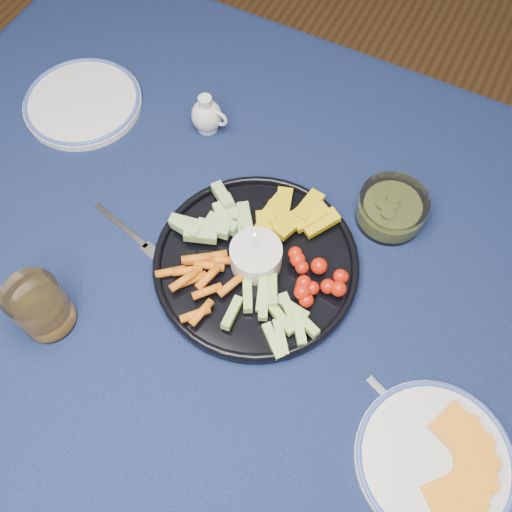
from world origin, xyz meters
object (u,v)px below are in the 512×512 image
at_px(dining_table, 310,315).
at_px(creamer_pitcher, 207,115).
at_px(cheese_plate, 436,460).
at_px(juice_tumbler, 42,308).
at_px(crudite_platter, 255,260).
at_px(side_plate_extra, 83,102).
at_px(pickle_bowl, 391,210).

relative_size(dining_table, creamer_pitcher, 21.29).
distance_m(dining_table, cheese_plate, 0.31).
xyz_separation_m(creamer_pitcher, cheese_plate, (0.57, -0.37, -0.02)).
xyz_separation_m(creamer_pitcher, juice_tumbler, (-0.03, -0.45, 0.01)).
distance_m(crudite_platter, juice_tumbler, 0.33).
distance_m(creamer_pitcher, side_plate_extra, 0.25).
bearing_deg(dining_table, cheese_plate, -31.51).
bearing_deg(side_plate_extra, dining_table, -15.58).
xyz_separation_m(dining_table, pickle_bowl, (0.05, 0.19, 0.11)).
relative_size(creamer_pitcher, pickle_bowl, 0.68).
bearing_deg(cheese_plate, crudite_platter, 156.69).
height_order(crudite_platter, pickle_bowl, crudite_platter).
xyz_separation_m(crudite_platter, side_plate_extra, (-0.45, 0.15, -0.01)).
height_order(crudite_platter, cheese_plate, crudite_platter).
bearing_deg(dining_table, pickle_bowl, 74.99).
relative_size(dining_table, pickle_bowl, 14.40).
distance_m(crudite_platter, side_plate_extra, 0.48).
xyz_separation_m(dining_table, side_plate_extra, (-0.56, 0.16, 0.10)).
bearing_deg(juice_tumbler, crudite_platter, 43.73).
distance_m(pickle_bowl, juice_tumbler, 0.58).
xyz_separation_m(creamer_pitcher, side_plate_extra, (-0.24, -0.06, -0.02)).
distance_m(creamer_pitcher, cheese_plate, 0.68).
bearing_deg(crudite_platter, side_plate_extra, 161.04).
relative_size(dining_table, crudite_platter, 5.01).
xyz_separation_m(dining_table, crudite_platter, (-0.11, 0.00, 0.11)).
height_order(pickle_bowl, cheese_plate, pickle_bowl).
xyz_separation_m(crudite_platter, pickle_bowl, (0.16, 0.19, 0.01)).
relative_size(crudite_platter, cheese_plate, 1.51).
distance_m(dining_table, side_plate_extra, 0.59).
bearing_deg(juice_tumbler, pickle_bowl, 46.26).
distance_m(pickle_bowl, side_plate_extra, 0.61).
bearing_deg(pickle_bowl, crudite_platter, -130.34).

